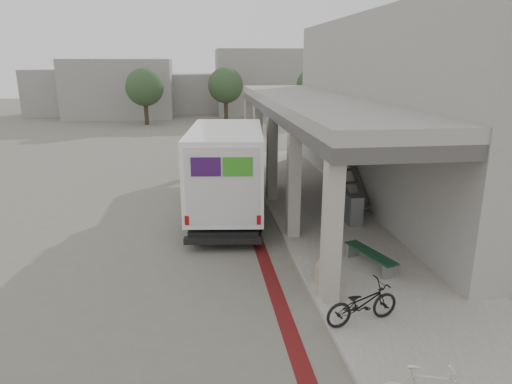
{
  "coord_description": "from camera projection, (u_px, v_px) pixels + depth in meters",
  "views": [
    {
      "loc": [
        -0.73,
        -12.48,
        5.32
      ],
      "look_at": [
        0.94,
        0.34,
        1.6
      ],
      "focal_mm": 32.0,
      "sensor_mm": 36.0,
      "label": 1
    }
  ],
  "objects": [
    {
      "name": "ground",
      "position": [
        226.0,
        248.0,
        13.46
      ],
      "size": [
        120.0,
        120.0,
        0.0
      ],
      "primitive_type": "plane",
      "color": "#69655A",
      "rests_on": "ground"
    },
    {
      "name": "bike_lane_stripe",
      "position": [
        252.0,
        224.0,
        15.49
      ],
      "size": [
        0.35,
        40.0,
        0.01
      ],
      "primitive_type": "cube",
      "color": "#5D1212",
      "rests_on": "ground"
    },
    {
      "name": "sidewalk",
      "position": [
        357.0,
        240.0,
        13.94
      ],
      "size": [
        4.4,
        28.0,
        0.12
      ],
      "primitive_type": "cube",
      "color": "gray",
      "rests_on": "ground"
    },
    {
      "name": "transit_building",
      "position": [
        393.0,
        113.0,
        17.65
      ],
      "size": [
        7.6,
        17.0,
        7.0
      ],
      "color": "gray",
      "rests_on": "ground"
    },
    {
      "name": "distant_backdrop",
      "position": [
        174.0,
        88.0,
        46.56
      ],
      "size": [
        28.0,
        10.0,
        6.5
      ],
      "color": "gray",
      "rests_on": "ground"
    },
    {
      "name": "tree_left",
      "position": [
        145.0,
        87.0,
        38.64
      ],
      "size": [
        3.2,
        3.2,
        4.8
      ],
      "color": "#38281C",
      "rests_on": "ground"
    },
    {
      "name": "tree_mid",
      "position": [
        226.0,
        85.0,
        41.42
      ],
      "size": [
        3.2,
        3.2,
        4.8
      ],
      "color": "#38281C",
      "rests_on": "ground"
    },
    {
      "name": "tree_right",
      "position": [
        314.0,
        85.0,
        41.46
      ],
      "size": [
        3.2,
        3.2,
        4.8
      ],
      "color": "#38281C",
      "rests_on": "ground"
    },
    {
      "name": "fedex_truck",
      "position": [
        227.0,
        167.0,
        16.19
      ],
      "size": [
        3.1,
        7.68,
        3.19
      ],
      "rotation": [
        0.0,
        0.0,
        -0.11
      ],
      "color": "black",
      "rests_on": "ground"
    },
    {
      "name": "bench",
      "position": [
        370.0,
        256.0,
        11.9
      ],
      "size": [
        0.9,
        1.79,
        0.41
      ],
      "rotation": [
        0.0,
        0.0,
        0.31
      ],
      "color": "gray",
      "rests_on": "sidewalk"
    },
    {
      "name": "bollard_near",
      "position": [
        324.0,
        271.0,
        11.0
      ],
      "size": [
        0.42,
        0.42,
        0.63
      ],
      "color": "gray",
      "rests_on": "sidewalk"
    },
    {
      "name": "bollard_far",
      "position": [
        340.0,
        207.0,
        16.05
      ],
      "size": [
        0.35,
        0.35,
        0.53
      ],
      "color": "gray",
      "rests_on": "sidewalk"
    },
    {
      "name": "utility_cabinet",
      "position": [
        354.0,
        210.0,
        14.99
      ],
      "size": [
        0.46,
        0.6,
        0.98
      ],
      "primitive_type": "cube",
      "rotation": [
        0.0,
        0.0,
        0.03
      ],
      "color": "gray",
      "rests_on": "sidewalk"
    },
    {
      "name": "bicycle_black",
      "position": [
        362.0,
        303.0,
        9.32
      ],
      "size": [
        1.74,
        0.96,
        0.87
      ],
      "primitive_type": "imported",
      "rotation": [
        0.0,
        0.0,
        1.81
      ],
      "color": "black",
      "rests_on": "sidewalk"
    }
  ]
}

